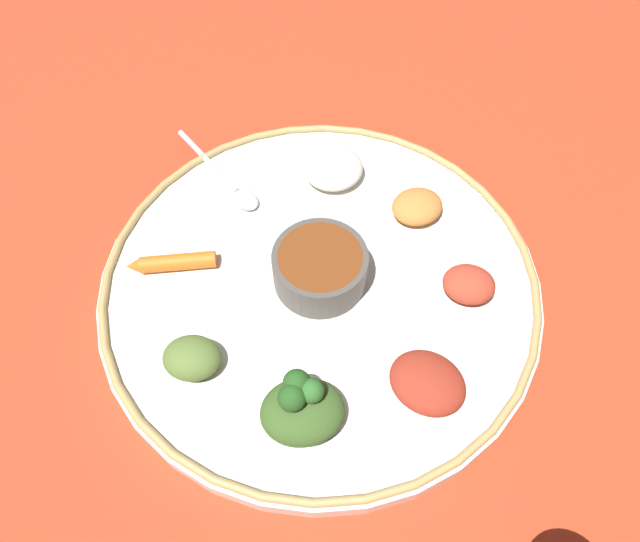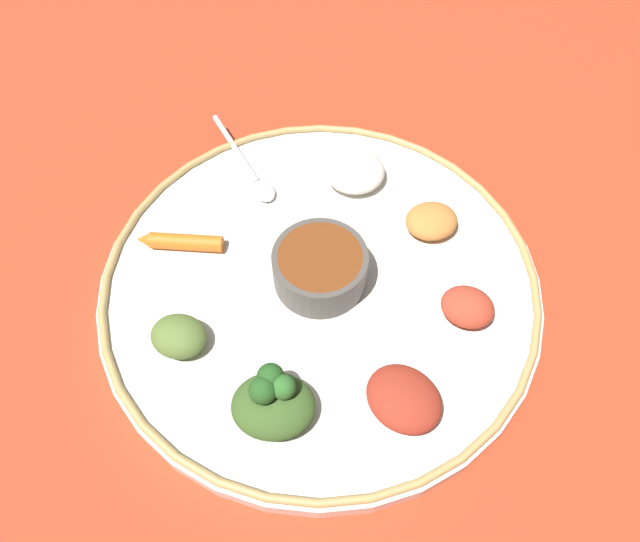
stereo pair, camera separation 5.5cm
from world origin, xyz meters
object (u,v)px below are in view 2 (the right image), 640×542
object	(u,v)px
center_bowl	(320,267)
carrot_near_spoon	(180,242)
spoon	(251,171)
greens_pile	(273,401)

from	to	relation	value
center_bowl	carrot_near_spoon	world-z (taller)	center_bowl
center_bowl	spoon	size ratio (longest dim) A/B	0.60
greens_pile	carrot_near_spoon	size ratio (longest dim) A/B	1.04
greens_pile	carrot_near_spoon	bearing A→B (deg)	8.45
center_bowl	greens_pile	bearing A→B (deg)	141.45
center_bowl	greens_pile	distance (m)	0.14
greens_pile	carrot_near_spoon	xyz separation A→B (m)	(0.20, 0.03, -0.01)
greens_pile	carrot_near_spoon	world-z (taller)	greens_pile
greens_pile	carrot_near_spoon	distance (m)	0.21
center_bowl	greens_pile	world-z (taller)	greens_pile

